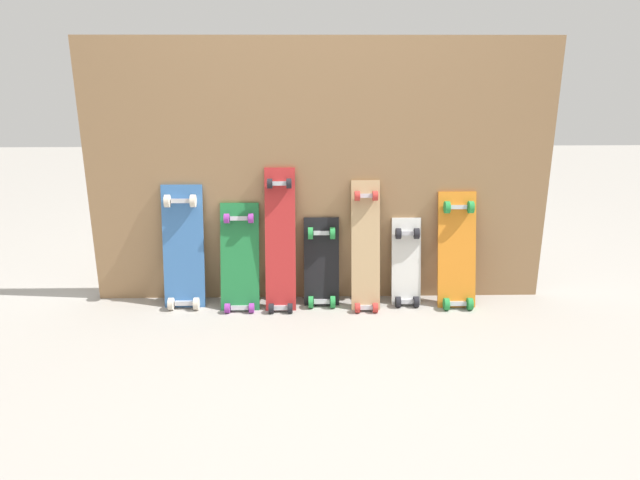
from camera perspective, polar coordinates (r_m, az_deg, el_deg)
The scene contains 9 objects.
ground_plane at distance 3.56m, azimuth -0.02°, elevation -5.78°, with size 12.00×12.00×0.00m, color #9E9991.
plywood_wall_panel at distance 3.40m, azimuth -0.05°, elevation 6.40°, with size 2.65×0.04×1.50m, color #99724C.
skateboard_blue at distance 3.49m, azimuth -13.04°, elevation -1.14°, with size 0.23×0.21×0.76m.
skateboard_green at distance 3.43m, azimuth -7.73°, elevation -2.21°, with size 0.22×0.25×0.67m.
skateboard_red at distance 3.37m, azimuth -3.85°, elevation -0.57°, with size 0.17×0.26×0.87m.
skateboard_black at distance 3.45m, azimuth 0.15°, elevation -2.63°, with size 0.20×0.20×0.57m.
skateboard_natural at distance 3.39m, azimuth 4.42°, elevation -1.13°, with size 0.16×0.26×0.79m.
skateboard_white at distance 3.49m, azimuth 8.32°, elevation -2.61°, with size 0.17×0.19×0.57m.
skateboard_orange at distance 3.51m, azimuth 13.06°, elevation -1.45°, with size 0.22×0.24×0.72m.
Camera 1 is at (-0.07, -3.26, 1.42)m, focal length 33.21 mm.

